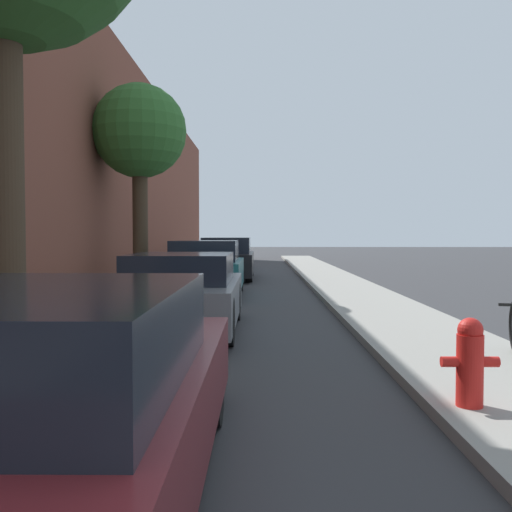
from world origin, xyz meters
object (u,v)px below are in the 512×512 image
fire_hydrant (470,361)px  street_tree_far (140,134)px  parked_car_black (227,259)px  parked_car_maroon (42,403)px  parked_car_teal (206,269)px  parked_car_silver (231,255)px  parked_car_grey (183,294)px

fire_hydrant → street_tree_far: bearing=116.0°
parked_car_black → fire_hydrant: (3.01, -15.56, -0.20)m
parked_car_maroon → parked_car_black: (0.07, 17.20, 0.08)m
parked_car_teal → fire_hydrant: (3.24, -9.94, -0.18)m
parked_car_teal → parked_car_black: 5.63m
parked_car_maroon → street_tree_far: bearing=99.3°
parked_car_maroon → parked_car_silver: parked_car_silver is taller
street_tree_far → fire_hydrant: street_tree_far is taller
parked_car_maroon → parked_car_black: 17.20m
parked_car_grey → parked_car_teal: (-0.15, 5.53, 0.06)m
parked_car_maroon → parked_car_teal: (-0.17, 11.58, 0.07)m
parked_car_black → street_tree_far: (-2.03, -5.23, 3.57)m
parked_car_grey → parked_car_black: parked_car_black is taller
parked_car_grey → fire_hydrant: bearing=-55.0°
parked_car_grey → parked_car_silver: (-0.07, 16.39, 0.06)m
parked_car_silver → parked_car_grey: bearing=-89.8°
parked_car_teal → parked_car_silver: size_ratio=0.93×
parked_car_silver → street_tree_far: 11.23m
street_tree_far → fire_hydrant: 12.10m
parked_car_maroon → parked_car_teal: bearing=90.8°
parked_car_grey → parked_car_silver: bearing=90.2°
parked_car_grey → parked_car_teal: parked_car_teal is taller
parked_car_maroon → fire_hydrant: (3.07, 1.64, -0.12)m
parked_car_maroon → parked_car_teal: size_ratio=1.17×
parked_car_black → fire_hydrant: parked_car_black is taller
parked_car_teal → fire_hydrant: bearing=-72.0°
parked_car_black → parked_car_maroon: bearing=-90.2°
parked_car_silver → street_tree_far: bearing=-100.1°
parked_car_teal → parked_car_silver: 10.86m
parked_car_black → parked_car_silver: 5.24m
parked_car_grey → parked_car_black: 11.15m
parked_car_black → fire_hydrant: 15.85m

